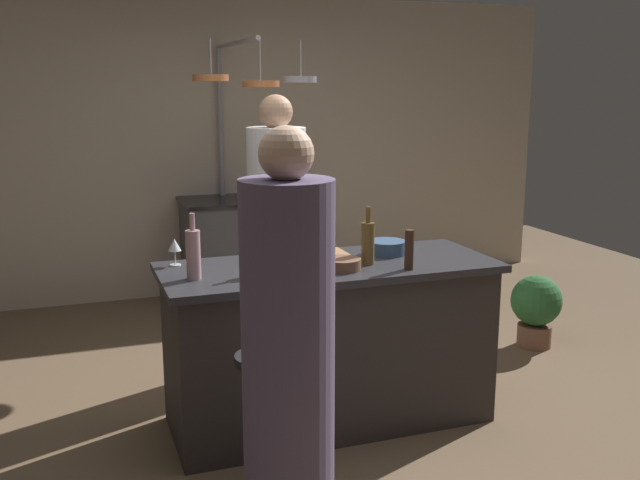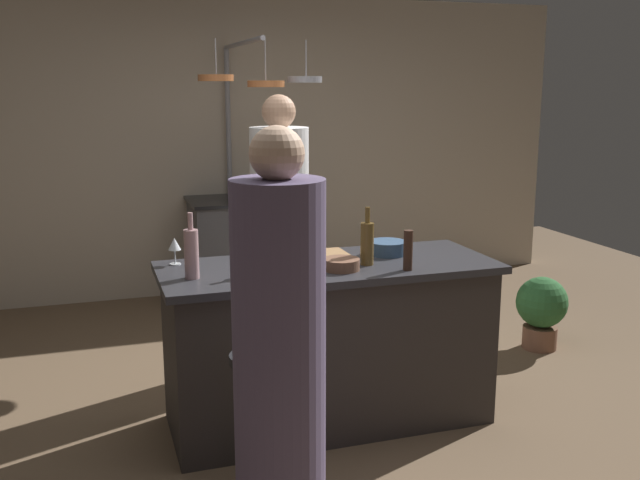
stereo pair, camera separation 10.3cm
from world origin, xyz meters
name	(u,v)px [view 1 (the left image)]	position (x,y,z in m)	size (l,w,h in m)	color
ground_plane	(329,419)	(0.00, 0.00, 0.00)	(9.00, 9.00, 0.00)	brown
back_wall	(218,147)	(0.00, 2.85, 1.30)	(6.40, 0.16, 2.60)	#BCAD99
kitchen_island	(329,343)	(0.00, 0.00, 0.45)	(1.80, 0.72, 0.90)	#332D2B
stove_range	(230,250)	(0.00, 2.45, 0.45)	(0.80, 0.64, 0.89)	#47474C
chef	(277,244)	(-0.03, 0.90, 0.83)	(0.38, 0.38, 1.78)	white
bar_stool_left	(265,419)	(-0.54, -0.62, 0.38)	(0.28, 0.28, 0.68)	#4C4C51
guest_left	(288,364)	(-0.55, -1.01, 0.79)	(0.36, 0.36, 1.70)	#594C6B
overhead_pot_rack	(244,106)	(0.02, 1.93, 1.68)	(0.90, 1.33, 2.17)	gray
potted_plant	(536,306)	(1.79, 0.60, 0.30)	(0.36, 0.36, 0.52)	brown
cutting_board	(318,255)	(0.00, 0.18, 0.91)	(0.32, 0.22, 0.02)	#997047
pepper_mill	(409,250)	(0.34, -0.25, 1.01)	(0.05, 0.05, 0.21)	#382319
wine_bottle_amber	(368,242)	(0.19, -0.08, 1.02)	(0.07, 0.07, 0.31)	brown
wine_bottle_white	(280,247)	(-0.29, -0.06, 1.03)	(0.07, 0.07, 0.32)	gray
wine_bottle_rose	(193,254)	(-0.74, -0.07, 1.03)	(0.07, 0.07, 0.33)	#B78C8E
wine_glass_near_left_guest	(175,246)	(-0.78, 0.24, 1.01)	(0.07, 0.07, 0.15)	silver
wine_glass_near_right_guest	(263,239)	(-0.30, 0.26, 1.01)	(0.07, 0.07, 0.15)	silver
mixing_bowl_wooden	(343,264)	(0.02, -0.14, 0.93)	(0.19, 0.19, 0.06)	brown
mixing_bowl_blue	(387,247)	(0.39, 0.11, 0.94)	(0.22, 0.22, 0.08)	#334C6B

